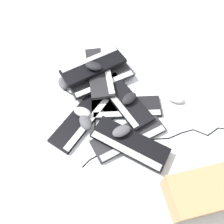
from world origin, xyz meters
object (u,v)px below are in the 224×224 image
object	(u,v)px
keyboard_1	(126,108)
keyboard_6	(101,80)
keyboard_3	(81,120)
mouse_6	(85,122)
keyboard_7	(100,72)
keyboard_8	(94,66)
mouse_3	(122,131)
keyboard_2	(104,91)
mouse_4	(63,83)
mouse_5	(82,112)
keyboard_0	(129,136)
mouse_2	(176,99)
mouse_0	(93,66)
mouse_1	(129,98)
keyboard_4	(124,100)
cardboard_box	(199,193)
keyboard_5	(130,143)

from	to	relation	value
keyboard_1	keyboard_6	bearing A→B (deg)	-162.76
keyboard_3	mouse_6	distance (m)	0.06
keyboard_7	mouse_6	xyz separation A→B (m)	(0.33, -0.20, -0.02)
keyboard_8	mouse_3	bearing A→B (deg)	-0.03
keyboard_2	keyboard_3	distance (m)	0.26
keyboard_8	mouse_4	bearing A→B (deg)	-89.50
keyboard_3	mouse_6	bearing A→B (deg)	21.76
mouse_3	mouse_5	xyz separation A→B (m)	(-0.22, -0.17, -0.03)
keyboard_3	mouse_5	world-z (taller)	mouse_5
keyboard_0	keyboard_7	bearing A→B (deg)	-178.56
keyboard_7	keyboard_8	distance (m)	0.06
keyboard_2	mouse_2	size ratio (longest dim) A/B	4.16
keyboard_0	keyboard_2	distance (m)	0.37
keyboard_8	mouse_6	xyz separation A→B (m)	(0.37, -0.17, -0.05)
keyboard_6	keyboard_8	world-z (taller)	keyboard_8
keyboard_1	mouse_0	bearing A→B (deg)	-159.22
mouse_1	keyboard_2	bearing A→B (deg)	101.28
keyboard_3	keyboard_6	distance (m)	0.32
keyboard_0	keyboard_4	world-z (taller)	keyboard_4
keyboard_3	keyboard_6	bearing A→B (deg)	137.80
keyboard_6	mouse_2	bearing A→B (deg)	53.16
keyboard_2	keyboard_8	bearing A→B (deg)	-175.74
mouse_1	mouse_3	world-z (taller)	same
keyboard_7	cardboard_box	size ratio (longest dim) A/B	1.48
keyboard_2	mouse_4	bearing A→B (deg)	-123.46
keyboard_1	keyboard_4	bearing A→B (deg)	-179.95
keyboard_0	keyboard_5	bearing A→B (deg)	-20.19
keyboard_3	mouse_3	distance (m)	0.28
keyboard_3	mouse_1	size ratio (longest dim) A/B	4.02
mouse_0	mouse_5	distance (m)	0.32
keyboard_4	mouse_2	distance (m)	0.35
keyboard_3	keyboard_5	size ratio (longest dim) A/B	1.02
mouse_5	mouse_1	bearing A→B (deg)	-141.22
mouse_0	mouse_2	world-z (taller)	mouse_0
keyboard_1	keyboard_5	world-z (taller)	keyboard_5
keyboard_4	keyboard_7	distance (m)	0.27
keyboard_2	mouse_6	xyz separation A→B (m)	(0.21, -0.19, 0.04)
keyboard_4	mouse_5	distance (m)	0.27
keyboard_8	mouse_5	world-z (taller)	keyboard_8
keyboard_7	keyboard_5	bearing A→B (deg)	-0.80
mouse_0	keyboard_1	bearing A→B (deg)	-28.70
mouse_3	cardboard_box	world-z (taller)	cardboard_box
keyboard_7	keyboard_8	bearing A→B (deg)	-143.53
keyboard_0	mouse_6	distance (m)	0.27
keyboard_2	mouse_0	world-z (taller)	mouse_0
cardboard_box	mouse_4	bearing A→B (deg)	-154.47
keyboard_4	mouse_6	xyz separation A→B (m)	(0.08, -0.28, 0.01)
keyboard_1	mouse_1	bearing A→B (deg)	129.10
keyboard_7	cardboard_box	xyz separation A→B (m)	(0.91, 0.20, 0.00)
keyboard_0	keyboard_7	xyz separation A→B (m)	(-0.49, -0.01, 0.06)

